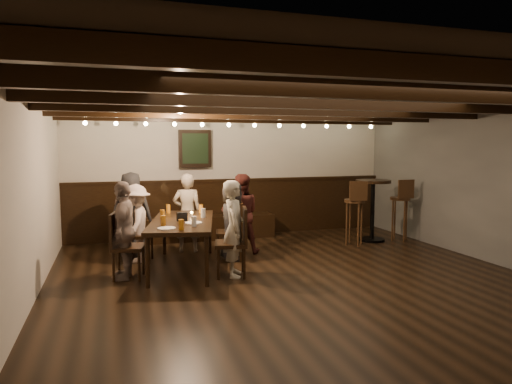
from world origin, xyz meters
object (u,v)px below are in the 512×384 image
object	(u,v)px
person_left_near	(136,223)
person_right_far	(234,228)
person_left_far	(124,230)
person_right_near	(232,221)
bar_stool_right	(400,218)
person_bench_left	(132,214)
chair_left_far	(127,258)
chair_right_far	(232,255)
chair_right_near	(231,242)
high_top_table	(373,201)
chair_left_near	(139,245)
bar_stool_left	(354,221)
person_bench_right	(241,214)
dining_table	(182,224)
person_bench_centre	(187,213)

from	to	relation	value
person_left_near	person_right_far	world-z (taller)	person_right_far
person_left_far	person_right_near	distance (m)	1.75
bar_stool_right	person_left_far	bearing A→B (deg)	-168.20
person_bench_left	person_right_far	size ratio (longest dim) A/B	1.03
chair_left_far	chair_right_far	xyz separation A→B (m)	(1.40, -0.32, 0.02)
chair_right_near	high_top_table	xyz separation A→B (m)	(2.93, 0.58, 0.48)
chair_left_near	bar_stool_left	distance (m)	3.83
person_bench_right	bar_stool_left	world-z (taller)	person_bench_right
chair_right_far	person_left_far	bearing A→B (deg)	90.00
person_left_far	chair_right_near	bearing A→B (deg)	121.49
dining_table	person_left_far	size ratio (longest dim) A/B	1.55
person_right_near	bar_stool_right	size ratio (longest dim) A/B	1.05
chair_left_far	person_bench_right	world-z (taller)	person_bench_right
high_top_table	bar_stool_left	size ratio (longest dim) A/B	0.99
person_bench_left	person_right_far	distance (m)	2.13
person_left_far	person_bench_left	bearing A→B (deg)	-173.66
person_left_near	person_bench_right	bearing A→B (deg)	105.26
bar_stool_left	high_top_table	bearing A→B (deg)	30.81
chair_right_near	person_right_far	xyz separation A→B (m)	(-0.17, -0.88, 0.39)
person_bench_centre	bar_stool_left	size ratio (longest dim) A/B	1.14
dining_table	bar_stool_left	xyz separation A→B (m)	(3.23, 0.65, -0.23)
chair_right_far	person_right_far	xyz separation A→B (m)	(0.03, -0.01, 0.38)
chair_right_near	chair_right_far	world-z (taller)	chair_right_far
high_top_table	bar_stool_right	bearing A→B (deg)	-17.40
chair_right_far	bar_stool_right	bearing A→B (deg)	-57.37
person_bench_left	bar_stool_right	size ratio (longest dim) A/B	1.17
chair_left_far	chair_right_near	world-z (taller)	chair_right_near
chair_left_far	bar_stool_left	world-z (taller)	bar_stool_left
person_bench_centre	person_right_near	size ratio (longest dim) A/B	1.09
person_right_near	bar_stool_right	bearing A→B (deg)	-69.88
chair_right_far	person_left_near	size ratio (longest dim) A/B	0.79
chair_left_near	high_top_table	xyz separation A→B (m)	(4.33, 0.26, 0.50)
chair_right_far	person_right_near	world-z (taller)	person_right_near
chair_left_near	person_bench_left	bearing A→B (deg)	-158.02
chair_right_near	person_bench_left	xyz separation A→B (m)	(-1.48, 0.80, 0.41)
person_bench_centre	bar_stool_left	xyz separation A→B (m)	(2.99, -0.37, -0.23)
person_left_near	bar_stool_right	world-z (taller)	person_left_near
dining_table	bar_stool_left	world-z (taller)	bar_stool_left
dining_table	chair_right_near	distance (m)	0.93
high_top_table	person_left_far	bearing A→B (deg)	-166.07
chair_right_far	person_bench_centre	xyz separation A→B (m)	(-0.37, 1.62, 0.38)
person_left_near	high_top_table	xyz separation A→B (m)	(4.36, 0.25, 0.15)
chair_left_far	high_top_table	distance (m)	4.69
chair_right_near	bar_stool_right	distance (m)	3.46
high_top_table	bar_stool_left	world-z (taller)	bar_stool_left
chair_right_near	person_bench_centre	world-z (taller)	person_bench_centre
person_left_near	high_top_table	size ratio (longest dim) A/B	1.05
chair_right_far	person_right_near	size ratio (longest dim) A/B	0.78
dining_table	person_right_near	distance (m)	0.88
person_bench_left	person_left_near	size ratio (longest dim) A/B	1.13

